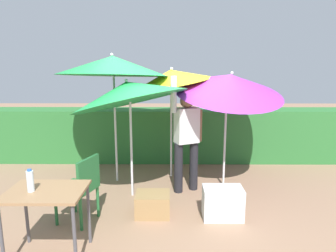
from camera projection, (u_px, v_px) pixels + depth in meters
ground_plane at (168, 199)px, 4.63m from camera, size 24.00×24.00×0.00m
hedge_row at (168, 135)px, 6.50m from camera, size 8.00×0.70×1.11m
umbrella_rainbow at (229, 84)px, 4.83m from camera, size 1.80×1.79×2.16m
umbrella_orange at (171, 77)px, 5.22m from camera, size 1.44×1.42×2.10m
umbrella_yellow at (128, 92)px, 4.43m from camera, size 1.82×1.77×2.11m
umbrella_navy at (113, 66)px, 4.99m from camera, size 1.87×1.88×2.26m
person_vendor at (186, 135)px, 4.78m from camera, size 0.54×0.35×1.88m
chair_plastic at (81, 185)px, 3.87m from camera, size 0.56×0.56×0.89m
cooler_box at (223, 203)px, 4.04m from camera, size 0.53×0.33×0.43m
crate_cardboard at (153, 204)px, 4.13m from camera, size 0.47×0.37×0.31m
folding_table at (46, 199)px, 3.12m from camera, size 0.80×0.60×0.76m
bottle_water at (30, 181)px, 3.06m from camera, size 0.07×0.07×0.24m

